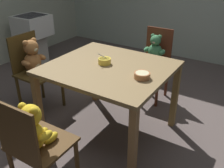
% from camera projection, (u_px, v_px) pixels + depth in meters
% --- Properties ---
extents(ground_plane, '(5.20, 5.20, 0.04)m').
position_uv_depth(ground_plane, '(109.00, 132.00, 2.75)').
color(ground_plane, '#5B4E4B').
extents(dining_table, '(1.11, 1.00, 0.75)m').
position_uv_depth(dining_table, '(109.00, 75.00, 2.44)').
color(dining_table, olive).
rests_on(dining_table, ground_plane).
extents(teddy_chair_near_left, '(0.42, 0.42, 0.89)m').
position_uv_depth(teddy_chair_near_left, '(34.00, 63.00, 2.92)').
color(teddy_chair_near_left, '#483616').
rests_on(teddy_chair_near_left, ground_plane).
extents(teddy_chair_far_center, '(0.37, 0.38, 0.88)m').
position_uv_depth(teddy_chair_far_center, '(154.00, 57.00, 3.16)').
color(teddy_chair_far_center, '#582817').
rests_on(teddy_chair_far_center, ground_plane).
extents(teddy_chair_near_front, '(0.41, 0.40, 0.87)m').
position_uv_depth(teddy_chair_near_front, '(34.00, 137.00, 1.79)').
color(teddy_chair_near_front, '#52381B').
rests_on(teddy_chair_near_front, ground_plane).
extents(porridge_bowl_terracotta_near_right, '(0.14, 0.14, 0.05)m').
position_uv_depth(porridge_bowl_terracotta_near_right, '(142.00, 75.00, 2.16)').
color(porridge_bowl_terracotta_near_right, '#B57348').
rests_on(porridge_bowl_terracotta_near_right, dining_table).
extents(porridge_bowl_yellow_center, '(0.12, 0.12, 0.12)m').
position_uv_depth(porridge_bowl_yellow_center, '(105.00, 61.00, 2.43)').
color(porridge_bowl_yellow_center, yellow).
rests_on(porridge_bowl_yellow_center, dining_table).
extents(sink_basin, '(0.47, 0.49, 0.81)m').
position_uv_depth(sink_basin, '(33.00, 33.00, 4.15)').
color(sink_basin, '#B7B2A8').
rests_on(sink_basin, ground_plane).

